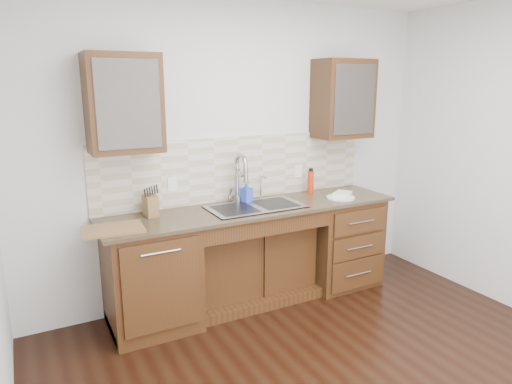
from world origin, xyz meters
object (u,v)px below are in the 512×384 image
water_bottle (311,183)px  plate (341,197)px  cutting_board (113,229)px  soap_bottle (246,192)px  knife_block (151,206)px

water_bottle → plate: (0.15, -0.28, -0.11)m
water_bottle → cutting_board: size_ratio=0.51×
soap_bottle → plate: size_ratio=0.74×
knife_block → water_bottle: bearing=-3.0°
water_bottle → plate: size_ratio=0.85×
water_bottle → plate: water_bottle is taller
knife_block → cutting_board: (-0.36, -0.25, -0.08)m
cutting_board → knife_block: bearing=35.3°
soap_bottle → knife_block: bearing=162.0°
soap_bottle → water_bottle: water_bottle is taller
plate → cutting_board: size_ratio=0.60×
knife_block → cutting_board: size_ratio=0.39×
soap_bottle → water_bottle: bearing=-19.4°
water_bottle → cutting_board: (-1.95, -0.27, -0.10)m
plate → water_bottle: bearing=118.7°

